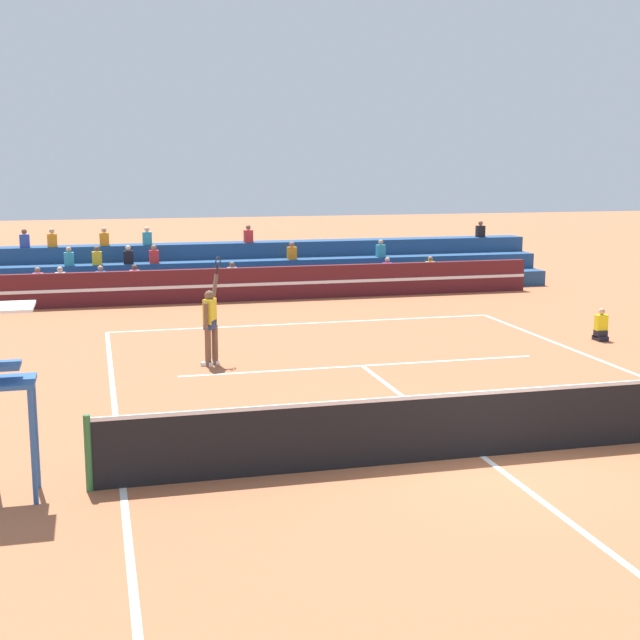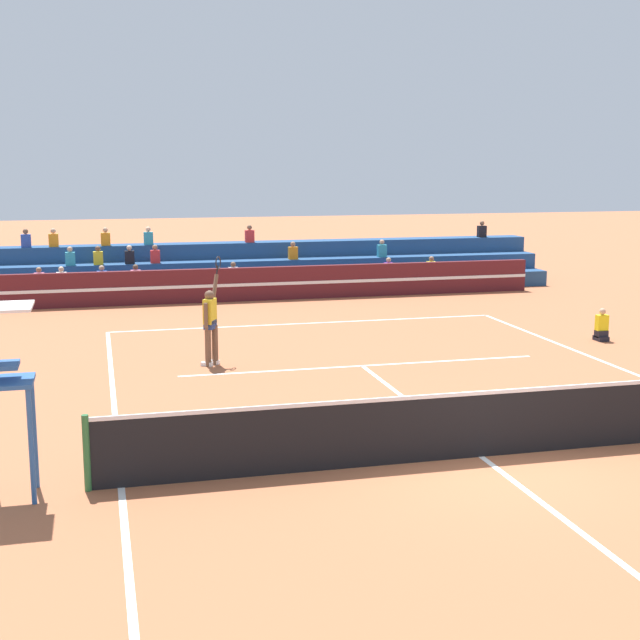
{
  "view_description": "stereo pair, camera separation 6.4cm",
  "coord_description": "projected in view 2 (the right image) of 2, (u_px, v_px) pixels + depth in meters",
  "views": [
    {
      "loc": [
        -5.75,
        -12.27,
        4.56
      ],
      "look_at": [
        -0.99,
        6.4,
        1.1
      ],
      "focal_mm": 50.0,
      "sensor_mm": 36.0,
      "label": 1
    },
    {
      "loc": [
        -5.69,
        -12.29,
        4.56
      ],
      "look_at": [
        -0.99,
        6.4,
        1.1
      ],
      "focal_mm": 50.0,
      "sensor_mm": 36.0,
      "label": 2
    }
  ],
  "objects": [
    {
      "name": "tennis_ball",
      "position": [
        619.0,
        394.0,
        17.49
      ],
      "size": [
        0.07,
        0.07,
        0.07
      ],
      "primitive_type": "sphere",
      "color": "#C6DB33",
      "rests_on": "ground"
    },
    {
      "name": "ground_plane",
      "position": [
        481.0,
        457.0,
        13.9
      ],
      "size": [
        120.0,
        120.0,
        0.0
      ],
      "primitive_type": "plane",
      "color": "#AD603D"
    },
    {
      "name": "court_lines",
      "position": [
        481.0,
        456.0,
        13.9
      ],
      "size": [
        11.1,
        23.9,
        0.01
      ],
      "color": "white",
      "rests_on": "ground"
    },
    {
      "name": "umpire_chair",
      "position": [
        4.0,
        376.0,
        11.92
      ],
      "size": [
        0.76,
        0.84,
        2.67
      ],
      "color": "#285699",
      "rests_on": "ground"
    },
    {
      "name": "tennis_net",
      "position": [
        482.0,
        423.0,
        13.8
      ],
      "size": [
        12.0,
        0.1,
        1.1
      ],
      "color": "#2D6B38",
      "rests_on": "ground"
    },
    {
      "name": "tennis_player",
      "position": [
        211.0,
        322.0,
        19.95
      ],
      "size": [
        0.63,
        0.95,
        2.47
      ],
      "color": "brown",
      "rests_on": "ground"
    },
    {
      "name": "bleacher_stand",
      "position": [
        260.0,
        271.0,
        31.87
      ],
      "size": [
        20.7,
        2.85,
        2.28
      ],
      "color": "navy",
      "rests_on": "ground"
    },
    {
      "name": "ball_kid_courtside",
      "position": [
        602.0,
        328.0,
        22.79
      ],
      "size": [
        0.3,
        0.36,
        0.84
      ],
      "color": "black",
      "rests_on": "ground"
    },
    {
      "name": "sponsor_banner_wall",
      "position": [
        275.0,
        283.0,
        29.47
      ],
      "size": [
        18.0,
        0.26,
        1.1
      ],
      "color": "#51191E",
      "rests_on": "ground"
    }
  ]
}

